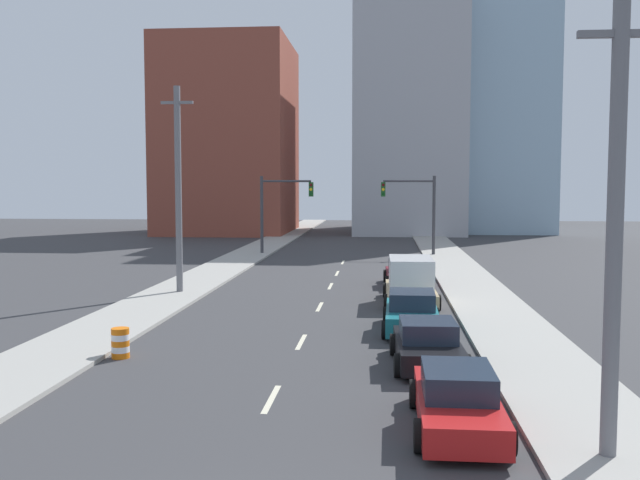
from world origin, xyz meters
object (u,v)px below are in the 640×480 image
(sedan_red, at_px, (457,401))
(utility_pole_left_mid, at_px, (178,189))
(traffic_signal_right, at_px, (418,204))
(utility_pole_right_near, at_px, (615,226))
(traffic_barrel, at_px, (120,343))
(sedan_teal, at_px, (412,313))
(traffic_signal_left, at_px, (277,204))
(sedan_black, at_px, (428,345))
(box_truck_tan, at_px, (411,282))
(sedan_maroon, at_px, (404,274))

(sedan_red, bearing_deg, utility_pole_left_mid, 122.51)
(traffic_signal_right, bearing_deg, utility_pole_right_near, -87.51)
(utility_pole_left_mid, height_order, traffic_barrel, utility_pole_left_mid)
(utility_pole_left_mid, xyz_separation_m, traffic_barrel, (1.88, -13.03, -4.77))
(traffic_signal_right, height_order, utility_pole_right_near, utility_pole_right_near)
(sedan_teal, bearing_deg, traffic_signal_left, 109.21)
(utility_pole_left_mid, xyz_separation_m, sedan_teal, (11.16, -8.06, -4.57))
(sedan_black, distance_m, sedan_teal, 5.11)
(sedan_red, height_order, box_truck_tan, box_truck_tan)
(utility_pole_right_near, relative_size, utility_pole_left_mid, 0.89)
(utility_pole_right_near, relative_size, sedan_teal, 1.93)
(utility_pole_right_near, height_order, utility_pole_left_mid, utility_pole_left_mid)
(traffic_barrel, relative_size, sedan_black, 0.22)
(traffic_signal_left, relative_size, utility_pole_left_mid, 0.60)
(utility_pole_right_near, height_order, sedan_red, utility_pole_right_near)
(utility_pole_right_near, height_order, box_truck_tan, utility_pole_right_near)
(utility_pole_right_near, bearing_deg, traffic_signal_right, 92.49)
(sedan_teal, xyz_separation_m, box_truck_tan, (0.18, 6.06, 0.33))
(sedan_teal, bearing_deg, sedan_black, -85.88)
(traffic_signal_right, height_order, traffic_barrel, traffic_signal_right)
(sedan_black, xyz_separation_m, sedan_teal, (-0.28, 5.11, 0.04))
(sedan_red, relative_size, sedan_teal, 1.01)
(traffic_signal_left, relative_size, utility_pole_right_near, 0.67)
(sedan_maroon, bearing_deg, utility_pole_left_mid, -163.13)
(traffic_barrel, distance_m, sedan_maroon, 19.37)
(traffic_signal_left, distance_m, sedan_teal, 29.98)
(sedan_maroon, bearing_deg, box_truck_tan, -91.39)
(traffic_signal_left, bearing_deg, traffic_signal_right, 0.00)
(traffic_signal_left, relative_size, sedan_maroon, 1.36)
(sedan_red, relative_size, box_truck_tan, 0.86)
(traffic_barrel, xyz_separation_m, sedan_red, (9.87, -5.70, 0.17))
(traffic_signal_left, relative_size, sedan_black, 1.41)
(traffic_barrel, bearing_deg, utility_pole_left_mid, 98.20)
(utility_pole_right_near, distance_m, utility_pole_left_mid, 24.99)
(sedan_black, bearing_deg, utility_pole_left_mid, 128.99)
(traffic_signal_right, height_order, sedan_teal, traffic_signal_right)
(utility_pole_left_mid, xyz_separation_m, sedan_red, (11.75, -18.73, -4.60))
(traffic_signal_right, height_order, sedan_maroon, traffic_signal_right)
(utility_pole_left_mid, xyz_separation_m, sedan_black, (11.44, -13.17, -4.61))
(traffic_barrel, height_order, sedan_black, sedan_black)
(box_truck_tan, bearing_deg, sedan_red, -89.24)
(sedan_black, bearing_deg, traffic_signal_right, 85.76)
(traffic_signal_left, height_order, sedan_black, traffic_signal_left)
(traffic_signal_left, height_order, utility_pole_right_near, utility_pole_right_near)
(traffic_signal_left, height_order, traffic_signal_right, same)
(sedan_red, distance_m, sedan_black, 5.57)
(traffic_signal_right, bearing_deg, sedan_teal, -93.22)
(traffic_signal_left, distance_m, utility_pole_right_near, 42.52)
(utility_pole_left_mid, bearing_deg, sedan_black, -49.03)
(utility_pole_right_near, relative_size, box_truck_tan, 1.64)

